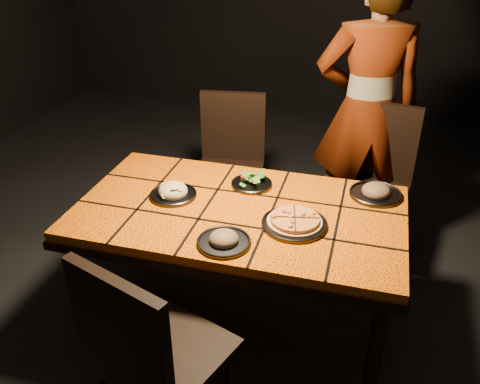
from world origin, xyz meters
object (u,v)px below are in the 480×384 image
(plate_pasta, at_px, (173,193))
(diner, at_px, (367,111))
(dining_table, at_px, (239,222))
(plate_pizza, at_px, (294,222))
(chair_far_right, at_px, (373,174))
(chair_far_left, at_px, (231,156))
(chair_near, at_px, (148,352))

(plate_pasta, bearing_deg, diner, 49.70)
(dining_table, distance_m, plate_pizza, 0.32)
(dining_table, distance_m, plate_pasta, 0.37)
(dining_table, xyz_separation_m, plate_pizza, (0.29, -0.08, 0.10))
(chair_far_right, height_order, diner, diner)
(chair_far_left, xyz_separation_m, plate_pasta, (-0.03, -0.93, 0.21))
(chair_far_right, bearing_deg, plate_pasta, -128.30)
(plate_pizza, bearing_deg, chair_far_left, 120.83)
(diner, bearing_deg, chair_far_right, 102.35)
(chair_far_left, relative_size, plate_pizza, 3.17)
(chair_far_right, relative_size, diner, 0.55)
(chair_far_left, bearing_deg, plate_pizza, -67.77)
(chair_far_right, relative_size, plate_pizza, 3.28)
(chair_near, height_order, chair_far_right, chair_far_right)
(dining_table, bearing_deg, chair_far_left, 108.92)
(chair_near, distance_m, chair_far_left, 1.79)
(chair_near, relative_size, chair_far_right, 0.99)
(chair_far_left, height_order, plate_pizza, chair_far_left)
(diner, bearing_deg, plate_pasta, 34.77)
(chair_far_left, bearing_deg, plate_pasta, -100.60)
(plate_pizza, bearing_deg, plate_pasta, 171.02)
(diner, xyz_separation_m, plate_pizza, (-0.24, -1.15, -0.16))
(chair_near, xyz_separation_m, chair_far_left, (-0.20, 1.77, -0.01))
(diner, bearing_deg, dining_table, 48.64)
(dining_table, xyz_separation_m, chair_far_right, (0.62, 0.90, -0.09))
(plate_pizza, bearing_deg, dining_table, 164.43)
(diner, distance_m, plate_pasta, 1.38)
(chair_near, relative_size, diner, 0.54)
(chair_far_right, bearing_deg, plate_pizza, -98.90)
(chair_far_right, xyz_separation_m, diner, (-0.09, 0.17, 0.35))
(dining_table, bearing_deg, plate_pasta, 176.53)
(plate_pasta, bearing_deg, dining_table, -3.47)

